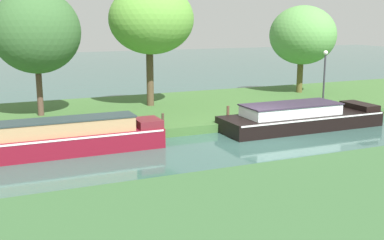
% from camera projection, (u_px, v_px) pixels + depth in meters
% --- Properties ---
extents(ground_plane, '(120.00, 120.00, 0.00)m').
position_uv_depth(ground_plane, '(261.00, 140.00, 20.83)').
color(ground_plane, '#32554E').
extents(riverbank_far, '(72.00, 10.00, 0.40)m').
position_uv_depth(riverbank_far, '(196.00, 108.00, 27.06)').
color(riverbank_far, '#3C652F').
rests_on(riverbank_far, ground_plane).
extents(black_barge, '(8.13, 2.40, 1.26)m').
position_uv_depth(black_barge, '(300.00, 118.00, 22.93)').
color(black_barge, black).
rests_on(black_barge, ground_plane).
extents(maroon_narrowboat, '(8.50, 1.55, 2.11)m').
position_uv_depth(maroon_narrowboat, '(53.00, 138.00, 18.38)').
color(maroon_narrowboat, maroon).
rests_on(maroon_narrowboat, ground_plane).
extents(willow_tree_left, '(4.25, 3.85, 6.23)m').
position_uv_depth(willow_tree_left, '(36.00, 32.00, 22.91)').
color(willow_tree_left, brown).
rests_on(willow_tree_left, riverbank_far).
extents(willow_tree_centre, '(4.63, 4.38, 6.68)m').
position_uv_depth(willow_tree_centre, '(151.00, 20.00, 25.55)').
color(willow_tree_centre, brown).
rests_on(willow_tree_centre, riverbank_far).
extents(willow_tree_right, '(4.09, 4.72, 5.68)m').
position_uv_depth(willow_tree_right, '(302.00, 35.00, 30.89)').
color(willow_tree_right, brown).
rests_on(willow_tree_right, riverbank_far).
extents(lamp_post, '(0.24, 0.24, 3.17)m').
position_uv_depth(lamp_post, '(325.00, 73.00, 25.53)').
color(lamp_post, '#333338').
rests_on(lamp_post, riverbank_far).
extents(mooring_post_near, '(0.12, 0.12, 0.59)m').
position_uv_depth(mooring_post_near, '(163.00, 120.00, 21.66)').
color(mooring_post_near, '#443327').
rests_on(mooring_post_near, riverbank_far).
extents(mooring_post_far, '(0.14, 0.14, 0.69)m').
position_uv_depth(mooring_post_far, '(228.00, 113.00, 22.96)').
color(mooring_post_far, brown).
rests_on(mooring_post_far, riverbank_far).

